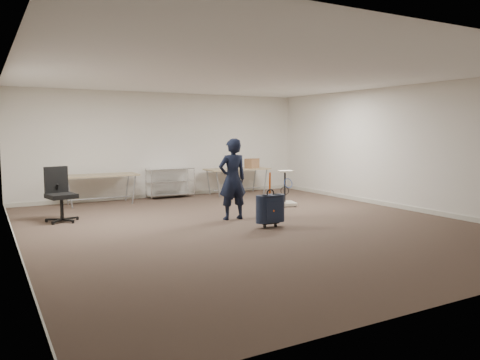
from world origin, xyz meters
TOP-DOWN VIEW (x-y plane):
  - ground at (0.00, 0.00)m, footprint 9.00×9.00m
  - room_shell at (0.00, 1.38)m, footprint 8.00×9.00m
  - folding_table_left at (-1.90, 3.95)m, footprint 1.80×0.75m
  - folding_table_right at (1.90, 3.95)m, footprint 1.80×0.75m
  - wire_shelf at (0.00, 4.20)m, footprint 1.22×0.47m
  - person at (0.00, 0.69)m, footprint 0.61×0.41m
  - suitcase at (0.24, -0.36)m, footprint 0.38×0.23m
  - office_chair at (-3.06, 2.14)m, footprint 0.65×0.65m
  - equipment_cart at (1.91, 1.57)m, footprint 0.58×0.58m
  - cardboard_box at (2.33, 3.86)m, footprint 0.43×0.38m

SIDE VIEW (x-z plane):
  - ground at x=0.00m, z-range 0.00..0.00m
  - room_shell at x=0.00m, z-range -4.45..4.55m
  - equipment_cart at x=1.91m, z-range -0.20..0.65m
  - office_chair at x=-3.06m, z-range -0.21..0.87m
  - suitcase at x=0.24m, z-range -0.16..0.86m
  - wire_shelf at x=0.00m, z-range 0.04..0.84m
  - folding_table_left at x=-1.90m, z-range 0.31..1.04m
  - folding_table_right at x=1.90m, z-range 0.31..1.04m
  - person at x=0.00m, z-range 0.00..1.63m
  - cardboard_box at x=2.33m, z-range 0.73..1.00m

